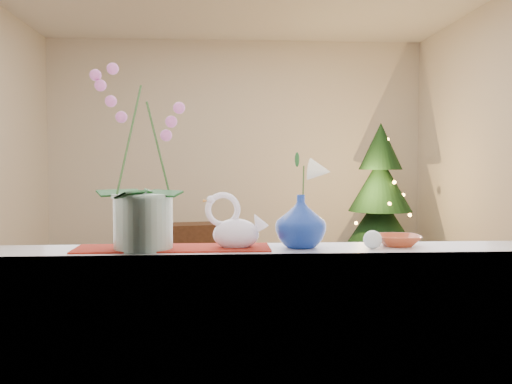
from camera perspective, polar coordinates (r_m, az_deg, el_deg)
ground at (r=4.61m, az=-0.94°, el=-12.54°), size 5.00×5.00×0.00m
wall_back at (r=6.94m, az=-1.95°, el=3.96°), size 4.50×0.10×2.70m
wall_front at (r=1.95m, az=2.57°, el=6.42°), size 4.50×0.10×2.70m
windowsill at (r=2.10m, az=2.15°, el=-6.15°), size 2.20×0.26×0.04m
window_frame at (r=2.03m, az=2.50°, el=16.29°), size 2.22×0.06×1.60m
runner at (r=2.09m, az=-8.31°, el=-5.57°), size 0.70×0.20×0.01m
orchid_pot at (r=2.07m, az=-11.27°, el=3.46°), size 0.25×0.25×0.66m
swan at (r=2.07m, az=-2.02°, el=-3.03°), size 0.25×0.19×0.19m
blue_vase at (r=2.10m, az=4.50°, el=-2.53°), size 0.27×0.27×0.22m
lily at (r=2.09m, az=4.52°, el=2.84°), size 0.12×0.07×0.17m
paperweight at (r=2.11m, az=11.58°, el=-4.68°), size 0.09×0.09×0.07m
amber_dish at (r=2.21m, az=13.96°, el=-4.79°), size 0.15×0.15×0.04m
xmas_tree at (r=6.37m, az=12.30°, el=-0.69°), size 1.15×1.15×1.66m
side_table at (r=6.19m, az=-7.25°, el=-5.82°), size 0.83×0.53×0.57m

